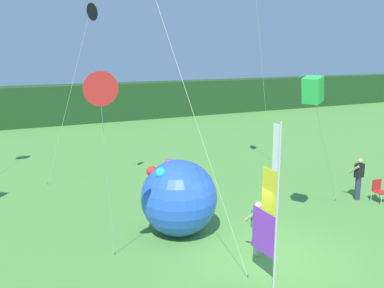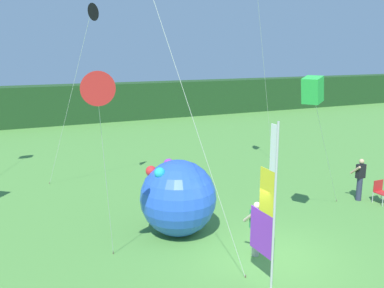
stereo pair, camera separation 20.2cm
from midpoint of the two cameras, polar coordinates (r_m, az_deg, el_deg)
ground_plane at (r=12.85m, az=10.54°, el=-14.88°), size 120.00×120.00×0.00m
distant_treeline at (r=36.47m, az=-14.22°, el=5.37°), size 80.00×2.40×3.15m
banner_flag at (r=10.67m, az=10.71°, el=-8.64°), size 0.06×1.03×4.28m
person_near_banner at (r=18.07m, az=22.12°, el=-4.33°), size 0.55×0.48×1.71m
person_mid_field at (r=12.54m, az=9.16°, el=-11.08°), size 0.55×0.48×1.65m
inflatable_balloon at (r=13.66m, az=-1.47°, el=-7.28°), size 2.47×2.47×2.47m
folding_chair at (r=18.22m, az=24.50°, el=-5.73°), size 0.51×0.51×0.89m
kite_red_delta_0 at (r=9.99m, az=-12.19°, el=7.39°), size 1.02×1.78×5.45m
kite_green_box_1 at (r=13.53m, az=16.46°, el=7.00°), size 3.54×2.17×5.13m
kite_black_delta_5 at (r=17.06m, az=-13.25°, el=16.85°), size 2.06×2.84×7.63m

